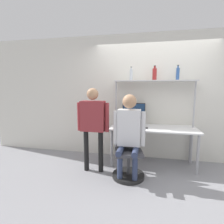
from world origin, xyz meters
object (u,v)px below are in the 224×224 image
laptop (133,125)px  bottle_red (154,74)px  office_chair (128,160)px  person_standing (93,119)px  cell_phone (146,128)px  bottle_blue (178,74)px  person_seated (129,129)px  monitor (134,113)px  bottle_clear (131,75)px

laptop → bottle_red: size_ratio=0.99×
office_chair → person_standing: bearing=174.3°
cell_phone → bottle_blue: 1.24m
bottle_blue → person_seated: bearing=-136.8°
office_chair → person_standing: (-0.66, 0.07, 0.70)m
laptop → person_standing: person_standing is taller
office_chair → laptop: bearing=85.5°
monitor → cell_phone: monitor is taller
bottle_clear → bottle_blue: bearing=-0.0°
monitor → person_seated: size_ratio=0.33×
person_standing → bottle_blue: bearing=24.5°
person_seated → bottle_clear: bearing=93.9°
bottle_blue → bottle_clear: bearing=180.0°
cell_phone → office_chair: (-0.29, -0.47, -0.49)m
laptop → monitor: bearing=93.4°
monitor → person_seated: (-0.01, -0.81, -0.17)m
laptop → bottle_red: 1.11m
office_chair → bottle_red: size_ratio=3.24×
office_chair → bottle_blue: (0.87, 0.76, 1.55)m
person_standing → bottle_red: bearing=32.7°
cell_phone → bottle_red: 1.11m
person_standing → bottle_blue: bottle_blue is taller
bottle_clear → monitor: bearing=-0.2°
laptop → bottle_clear: bearing=106.6°
cell_phone → bottle_blue: bottle_blue is taller
monitor → person_standing: 0.98m
person_seated → bottle_red: size_ratio=5.03×
monitor → office_chair: monitor is taller
person_seated → bottle_red: 1.33m
monitor → cell_phone: (0.27, -0.29, -0.25)m
bottle_clear → bottle_red: bearing=0.0°
laptop → bottle_blue: size_ratio=0.99×
cell_phone → person_standing: 1.06m
person_standing → bottle_red: bottle_red is taller
monitor → bottle_clear: (-0.07, 0.00, 0.80)m
bottle_clear → bottle_blue: 0.92m
monitor → bottle_blue: 1.17m
cell_phone → office_chair: office_chair is taller
office_chair → person_seated: bearing=-79.0°
bottle_blue → bottle_red: bottle_red is taller
office_chair → bottle_red: (0.42, 0.76, 1.55)m
laptop → person_seated: person_seated is taller
bottle_clear → office_chair: bearing=-86.5°
laptop → bottle_blue: (0.83, 0.28, 1.00)m
bottle_clear → bottle_red: bottle_red is taller
person_seated → person_standing: (-0.67, 0.11, 0.12)m
bottle_clear → person_standing: bearing=-131.4°
laptop → person_seated: size_ratio=0.20×
cell_phone → bottle_red: (0.13, 0.30, 1.06)m
person_seated → bottle_red: bearing=62.8°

